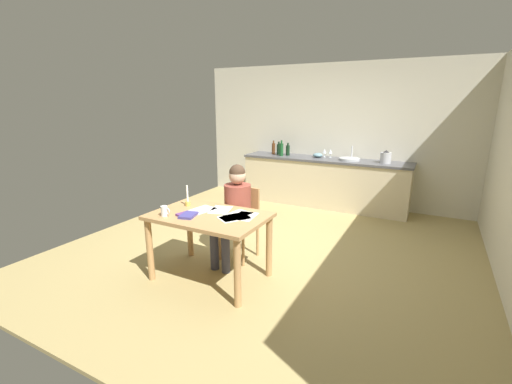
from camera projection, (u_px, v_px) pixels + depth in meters
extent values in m
cube|color=tan|center=(272.00, 249.00, 4.56)|extent=(5.20, 5.20, 0.04)
cube|color=beige|center=(331.00, 135.00, 6.44)|extent=(5.20, 0.12, 2.60)
cube|color=beige|center=(323.00, 183.00, 6.36)|extent=(3.02, 0.60, 0.86)
cube|color=#4C4C51|center=(324.00, 159.00, 6.24)|extent=(3.06, 0.64, 0.04)
cube|color=tan|center=(209.00, 216.00, 3.62)|extent=(1.23, 0.80, 0.04)
cylinder|color=tan|center=(150.00, 250.00, 3.67)|extent=(0.07, 0.07, 0.70)
cylinder|color=tan|center=(237.00, 273.00, 3.17)|extent=(0.07, 0.07, 0.70)
cylinder|color=tan|center=(190.00, 230.00, 4.25)|extent=(0.07, 0.07, 0.70)
cylinder|color=tan|center=(269.00, 247.00, 3.75)|extent=(0.07, 0.07, 0.70)
cube|color=tan|center=(239.00, 222.00, 4.17)|extent=(0.42, 0.42, 0.04)
cube|color=tan|center=(247.00, 202.00, 4.27)|extent=(0.36, 0.05, 0.40)
cylinder|color=tan|center=(220.00, 242.00, 4.17)|extent=(0.04, 0.04, 0.46)
cylinder|color=tan|center=(243.00, 248.00, 4.00)|extent=(0.04, 0.04, 0.46)
cylinder|color=tan|center=(235.00, 233.00, 4.45)|extent=(0.04, 0.04, 0.46)
cylinder|color=tan|center=(258.00, 238.00, 4.29)|extent=(0.04, 0.04, 0.46)
cylinder|color=brown|center=(238.00, 205.00, 4.09)|extent=(0.34, 0.34, 0.50)
sphere|color=#D8AD8C|center=(237.00, 176.00, 4.00)|extent=(0.20, 0.20, 0.20)
sphere|color=#473323|center=(237.00, 172.00, 3.99)|extent=(0.19, 0.19, 0.19)
cylinder|color=#383847|center=(224.00, 228.00, 4.04)|extent=(0.15, 0.39, 0.13)
cylinder|color=#383847|center=(214.00, 251.00, 3.94)|extent=(0.10, 0.10, 0.45)
cylinder|color=#383847|center=(235.00, 230.00, 3.96)|extent=(0.15, 0.39, 0.13)
cylinder|color=#383847|center=(226.00, 254.00, 3.86)|extent=(0.10, 0.10, 0.45)
cylinder|color=white|center=(164.00, 211.00, 3.55)|extent=(0.07, 0.07, 0.11)
torus|color=white|center=(167.00, 211.00, 3.53)|extent=(0.07, 0.01, 0.07)
cylinder|color=gold|center=(188.00, 204.00, 3.91)|extent=(0.06, 0.06, 0.05)
cylinder|color=white|center=(187.00, 194.00, 3.88)|extent=(0.02, 0.02, 0.19)
cube|color=#66377B|center=(185.00, 214.00, 3.57)|extent=(0.17, 0.19, 0.02)
cube|color=#413C87|center=(188.00, 215.00, 3.55)|extent=(0.19, 0.24, 0.03)
cube|color=white|center=(221.00, 210.00, 3.76)|extent=(0.29, 0.34, 0.00)
cube|color=white|center=(238.00, 214.00, 3.61)|extent=(0.26, 0.33, 0.00)
cube|color=white|center=(234.00, 218.00, 3.50)|extent=(0.34, 0.36, 0.00)
cube|color=white|center=(234.00, 217.00, 3.53)|extent=(0.33, 0.36, 0.00)
cube|color=white|center=(245.00, 216.00, 3.55)|extent=(0.25, 0.32, 0.00)
cube|color=white|center=(202.00, 210.00, 3.77)|extent=(0.26, 0.33, 0.00)
cylinder|color=#B2B7BC|center=(349.00, 159.00, 6.03)|extent=(0.36, 0.36, 0.04)
cylinder|color=silver|center=(352.00, 152.00, 6.14)|extent=(0.02, 0.02, 0.24)
cylinder|color=#593319|center=(273.00, 149.00, 6.72)|extent=(0.07, 0.07, 0.22)
cylinder|color=#593319|center=(274.00, 142.00, 6.69)|extent=(0.03, 0.03, 0.05)
cylinder|color=black|center=(279.00, 149.00, 6.69)|extent=(0.08, 0.08, 0.20)
cylinder|color=black|center=(279.00, 143.00, 6.65)|extent=(0.04, 0.04, 0.05)
cylinder|color=#194C23|center=(281.00, 150.00, 6.51)|extent=(0.07, 0.07, 0.24)
cylinder|color=#194C23|center=(282.00, 142.00, 6.47)|extent=(0.03, 0.03, 0.06)
cylinder|color=black|center=(288.00, 150.00, 6.57)|extent=(0.08, 0.08, 0.19)
cylinder|color=black|center=(288.00, 144.00, 6.54)|extent=(0.03, 0.03, 0.05)
ellipsoid|color=#668C99|center=(318.00, 155.00, 6.35)|extent=(0.18, 0.18, 0.08)
cylinder|color=#B7BABF|center=(386.00, 158.00, 5.74)|extent=(0.18, 0.18, 0.18)
cone|color=#262628|center=(386.00, 151.00, 5.71)|extent=(0.11, 0.11, 0.04)
cylinder|color=silver|center=(330.00, 157.00, 6.34)|extent=(0.06, 0.06, 0.00)
cylinder|color=silver|center=(330.00, 155.00, 6.33)|extent=(0.01, 0.01, 0.07)
cone|color=silver|center=(330.00, 151.00, 6.31)|extent=(0.07, 0.07, 0.08)
cylinder|color=silver|center=(324.00, 157.00, 6.39)|extent=(0.06, 0.06, 0.00)
cylinder|color=silver|center=(324.00, 155.00, 6.38)|extent=(0.01, 0.01, 0.07)
cone|color=silver|center=(325.00, 151.00, 6.36)|extent=(0.07, 0.07, 0.08)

